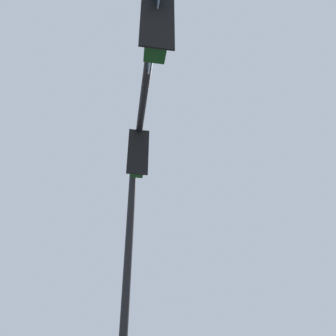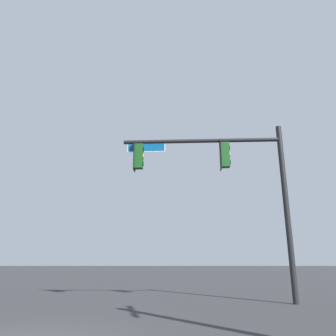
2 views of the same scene
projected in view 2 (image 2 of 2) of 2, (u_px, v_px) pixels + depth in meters
name	position (u px, v px, depth m)	size (l,w,h in m)	color
signal_pole_near	(226.00, 173.00, 13.88)	(6.92, 0.71, 7.24)	black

